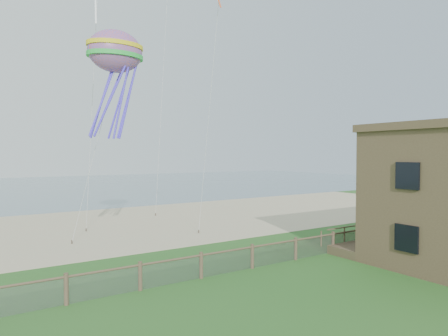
{
  "coord_description": "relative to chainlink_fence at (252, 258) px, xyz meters",
  "views": [
    {
      "loc": [
        -12.25,
        -10.04,
        5.83
      ],
      "look_at": [
        -0.41,
        8.0,
        5.08
      ],
      "focal_mm": 32.0,
      "sensor_mm": 36.0,
      "label": 1
    }
  ],
  "objects": [
    {
      "name": "chainlink_fence",
      "position": [
        0.0,
        0.0,
        0.0
      ],
      "size": [
        36.2,
        0.2,
        1.25
      ],
      "primitive_type": null,
      "color": "#4A3729",
      "rests_on": "ground"
    },
    {
      "name": "ground",
      "position": [
        0.0,
        -6.0,
        -0.55
      ],
      "size": [
        160.0,
        160.0,
        0.0
      ],
      "primitive_type": "plane",
      "color": "#255C1F",
      "rests_on": "ground"
    },
    {
      "name": "octopus_kite",
      "position": [
        -4.41,
        7.86,
        9.67
      ],
      "size": [
        3.93,
        3.2,
        7.07
      ],
      "primitive_type": null,
      "rotation": [
        0.0,
        0.0,
        0.25
      ],
      "color": "#FF5A28"
    },
    {
      "name": "motel_deck",
      "position": [
        13.0,
        -1.0,
        -0.3
      ],
      "size": [
        15.0,
        2.0,
        0.5
      ],
      "primitive_type": "cube",
      "color": "brown",
      "rests_on": "ground"
    },
    {
      "name": "picnic_table",
      "position": [
        7.61,
        -4.89,
        -0.18
      ],
      "size": [
        1.92,
        1.56,
        0.73
      ],
      "primitive_type": null,
      "rotation": [
        0.0,
        0.0,
        -0.16
      ],
      "color": "brown",
      "rests_on": "ground"
    },
    {
      "name": "sand_beach",
      "position": [
        0.0,
        16.0,
        -0.55
      ],
      "size": [
        72.0,
        20.0,
        0.02
      ],
      "primitive_type": "cube",
      "color": "#BFAD8A",
      "rests_on": "ground"
    },
    {
      "name": "ocean",
      "position": [
        0.0,
        60.0,
        -0.55
      ],
      "size": [
        160.0,
        68.0,
        0.02
      ],
      "primitive_type": "cube",
      "color": "slate",
      "rests_on": "ground"
    }
  ]
}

